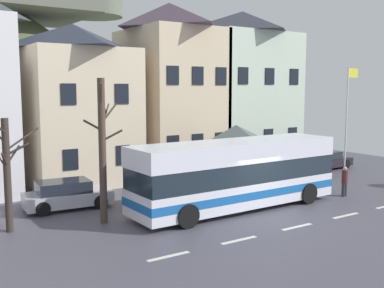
# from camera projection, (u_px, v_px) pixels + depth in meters

# --- Properties ---
(ground_plane) EXTENTS (40.00, 60.00, 0.07)m
(ground_plane) POSITION_uv_depth(u_px,v_px,m) (270.00, 218.00, 19.82)
(ground_plane) COLOR #4B4A56
(townhouse_01) EXTENTS (5.93, 7.02, 9.31)m
(townhouse_01) POSITION_uv_depth(u_px,v_px,m) (74.00, 104.00, 27.31)
(townhouse_01) COLOR beige
(townhouse_01) RESTS_ON ground_plane
(townhouse_02) EXTENTS (5.26, 6.76, 11.12)m
(townhouse_02) POSITION_uv_depth(u_px,v_px,m) (170.00, 88.00, 30.62)
(townhouse_02) COLOR beige
(townhouse_02) RESTS_ON ground_plane
(townhouse_03) EXTENTS (6.89, 5.94, 11.03)m
(townhouse_03) POSITION_uv_depth(u_px,v_px,m) (242.00, 89.00, 33.45)
(townhouse_03) COLOR silver
(townhouse_03) RESTS_ON ground_plane
(hilltop_castle) EXTENTS (40.86, 40.86, 22.33)m
(hilltop_castle) POSITION_uv_depth(u_px,v_px,m) (15.00, 68.00, 47.05)
(hilltop_castle) COLOR #5C6447
(hilltop_castle) RESTS_ON ground_plane
(transit_bus) EXTENTS (10.44, 2.90, 3.16)m
(transit_bus) POSITION_uv_depth(u_px,v_px,m) (236.00, 175.00, 21.12)
(transit_bus) COLOR white
(transit_bus) RESTS_ON ground_plane
(bus_shelter) EXTENTS (3.60, 3.60, 3.50)m
(bus_shelter) POSITION_uv_depth(u_px,v_px,m) (236.00, 135.00, 26.13)
(bus_shelter) COLOR #473D33
(bus_shelter) RESTS_ON ground_plane
(parked_car_00) EXTENTS (4.29, 2.05, 1.22)m
(parked_car_00) POSITION_uv_depth(u_px,v_px,m) (322.00, 160.00, 31.78)
(parked_car_00) COLOR black
(parked_car_00) RESTS_ON ground_plane
(parked_car_01) EXTENTS (4.04, 2.13, 1.32)m
(parked_car_01) POSITION_uv_depth(u_px,v_px,m) (66.00, 195.00, 21.32)
(parked_car_01) COLOR silver
(parked_car_01) RESTS_ON ground_plane
(parked_car_03) EXTENTS (4.01, 2.03, 1.37)m
(parked_car_03) POSITION_uv_depth(u_px,v_px,m) (283.00, 167.00, 28.66)
(parked_car_03) COLOR black
(parked_car_03) RESTS_ON ground_plane
(pedestrian_00) EXTENTS (0.36, 0.35, 1.63)m
(pedestrian_00) POSITION_uv_depth(u_px,v_px,m) (296.00, 170.00, 26.67)
(pedestrian_00) COLOR #2D2D38
(pedestrian_00) RESTS_ON ground_plane
(pedestrian_01) EXTENTS (0.30, 0.32, 1.62)m
(pedestrian_01) POSITION_uv_depth(u_px,v_px,m) (329.00, 175.00, 24.86)
(pedestrian_01) COLOR black
(pedestrian_01) RESTS_ON ground_plane
(pedestrian_02) EXTENTS (0.37, 0.30, 1.55)m
(pedestrian_02) POSITION_uv_depth(u_px,v_px,m) (345.00, 181.00, 23.70)
(pedestrian_02) COLOR #2D2D38
(pedestrian_02) RESTS_ON ground_plane
(public_bench) EXTENTS (1.73, 0.48, 0.87)m
(public_bench) POSITION_uv_depth(u_px,v_px,m) (187.00, 173.00, 27.65)
(public_bench) COLOR #473828
(public_bench) RESTS_ON ground_plane
(flagpole) EXTENTS (0.95, 0.10, 6.85)m
(flagpole) POSITION_uv_depth(u_px,v_px,m) (347.00, 114.00, 28.41)
(flagpole) COLOR silver
(flagpole) RESTS_ON ground_plane
(bare_tree_00) EXTENTS (2.03, 1.72, 4.50)m
(bare_tree_00) POSITION_uv_depth(u_px,v_px,m) (8.00, 172.00, 17.62)
(bare_tree_00) COLOR #382D28
(bare_tree_00) RESTS_ON ground_plane
(bare_tree_02) EXTENTS (1.46, 1.62, 5.98)m
(bare_tree_02) POSITION_uv_depth(u_px,v_px,m) (103.00, 149.00, 18.73)
(bare_tree_02) COLOR #47382D
(bare_tree_02) RESTS_ON ground_plane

